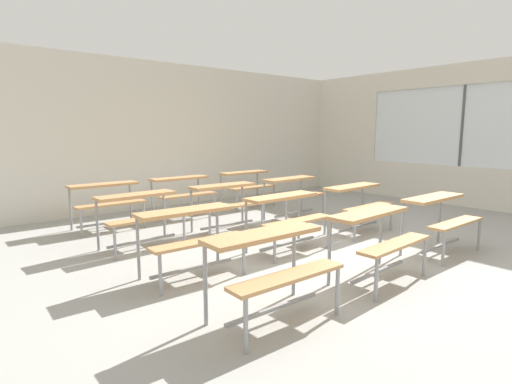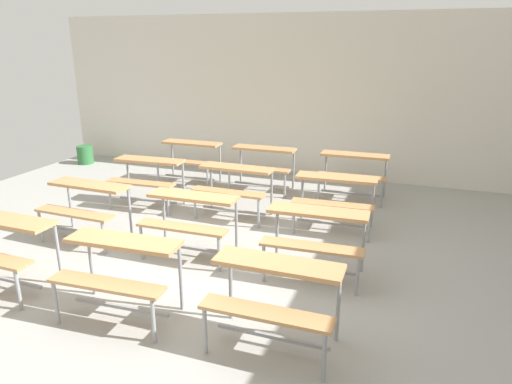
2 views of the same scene
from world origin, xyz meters
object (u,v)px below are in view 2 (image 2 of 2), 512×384
Objects in this scene: desk_bench_r0c1 at (118,261)px; desk_bench_r2c2 at (335,191)px; desk_bench_r0c2 at (274,287)px; desk_bench_r2c0 at (147,172)px; trash_bin at (85,155)px; desk_bench_r1c1 at (190,212)px; desk_bench_r0c0 at (0,238)px; desk_bench_r2c1 at (234,180)px; desk_bench_r1c0 at (85,199)px; desk_bench_r3c2 at (353,166)px; desk_bench_r3c1 at (262,159)px; desk_bench_r1c2 at (316,229)px; desk_bench_r3c0 at (189,153)px.

desk_bench_r2c2 is at bearing 58.82° from desk_bench_r0c1.
desk_bench_r0c2 is 4.02m from desk_bench_r2c0.
desk_bench_r0c1 is 2.95× the size of trash_bin.
desk_bench_r0c2 is (1.50, 0.04, 0.00)m from desk_bench_r0c1.
desk_bench_r1c1 is at bearing -45.95° from desk_bench_r2c0.
desk_bench_r2c0 is (-1.45, 2.77, 0.00)m from desk_bench_r0c1.
desk_bench_r0c2 is 2.88× the size of trash_bin.
desk_bench_r0c0 is at bearing 175.55° from desk_bench_r0c1.
desk_bench_r2c1 is (-1.49, 2.76, 0.00)m from desk_bench_r0c2.
desk_bench_r3c2 is at bearing 45.14° from desk_bench_r1c0.
desk_bench_r1c1 and desk_bench_r3c2 have the same top height.
desk_bench_r3c1 is (-1.52, 1.39, 0.00)m from desk_bench_r2c2.
desk_bench_r3c2 is (3.02, 4.17, 0.00)m from desk_bench_r0c0.
desk_bench_r3c1 is at bearing -178.85° from desk_bench_r3c2.
desk_bench_r0c2 is at bearing -94.29° from desk_bench_r1c2.
desk_bench_r3c0 is 1.00× the size of desk_bench_r3c1.
desk_bench_r2c1 is (0.00, 1.40, 0.00)m from desk_bench_r1c1.
desk_bench_r0c0 is 0.99× the size of desk_bench_r2c2.
desk_bench_r0c1 is 1.01× the size of desk_bench_r1c0.
desk_bench_r0c2 is 0.99× the size of desk_bench_r1c1.
desk_bench_r0c2 is 0.99× the size of desk_bench_r1c0.
desk_bench_r3c1 is (-1.57, 2.78, 0.00)m from desk_bench_r1c2.
desk_bench_r3c1 is at bearing 71.70° from desk_bench_r0c0.
trash_bin is (-2.71, 3.28, -0.37)m from desk_bench_r1c0.
desk_bench_r2c0 is at bearing 153.08° from desk_bench_r1c2.
desk_bench_r3c1 is at bearing 64.32° from desk_bench_r1c0.
desk_bench_r0c2 is 3.13m from desk_bench_r2c1.
desk_bench_r2c0 is at bearing 90.61° from desk_bench_r0c0.
desk_bench_r1c0 is at bearing 156.37° from desk_bench_r0c2.
desk_bench_r0c2 is 2.74m from desk_bench_r2c2.
desk_bench_r1c0 is 3.03m from desk_bench_r1c2.
desk_bench_r2c1 and desk_bench_r2c2 have the same top height.
desk_bench_r3c0 is at bearing 152.31° from desk_bench_r2c2.
desk_bench_r1c2 is at bearing -60.88° from desk_bench_r3c1.
desk_bench_r2c1 and desk_bench_r3c2 have the same top height.
desk_bench_r2c2 is (0.00, 2.74, 0.00)m from desk_bench_r0c2.
desk_bench_r0c0 and desk_bench_r0c2 have the same top height.
desk_bench_r1c2 is at bearing -41.14° from desk_bench_r2c1.
trash_bin is at bearing 129.26° from desk_bench_r0c1.
desk_bench_r1c2 is 1.02× the size of desk_bench_r3c0.
desk_bench_r0c2 and desk_bench_r2c2 have the same top height.
desk_bench_r1c1 and desk_bench_r2c0 have the same top height.
desk_bench_r0c1 is (1.48, -0.04, 0.00)m from desk_bench_r0c0.
desk_bench_r2c0 is 1.46m from desk_bench_r2c1.
desk_bench_r2c0 is 1.02× the size of desk_bench_r3c0.
desk_bench_r1c0 and desk_bench_r3c0 have the same top height.
desk_bench_r2c1 and desk_bench_r3c1 have the same top height.
desk_bench_r2c1 is 2.08m from desk_bench_r3c2.
desk_bench_r2c2 is (2.99, 1.42, 0.00)m from desk_bench_r1c0.
desk_bench_r1c1 is at bearing -119.06° from desk_bench_r3c2.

